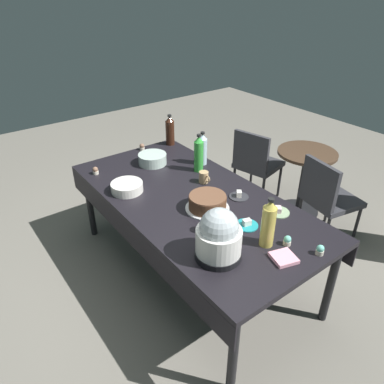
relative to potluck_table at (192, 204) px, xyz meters
name	(u,v)px	position (x,y,z in m)	size (l,w,h in m)	color
ground	(192,270)	(0.00, 0.00, -0.69)	(9.00, 9.00, 0.00)	slate
potluck_table	(192,204)	(0.00, 0.00, 0.00)	(2.20, 1.10, 0.75)	black
frosted_layer_cake	(207,203)	(0.20, -0.01, 0.12)	(0.33, 0.33, 0.12)	silver
slow_cooker	(219,236)	(0.66, -0.29, 0.22)	(0.29, 0.29, 0.34)	black
glass_salad_bowl	(152,159)	(-0.70, 0.07, 0.11)	(0.26, 0.26, 0.10)	#B2C6BC
ceramic_snack_bowl	(127,187)	(-0.39, -0.36, 0.10)	(0.26, 0.26, 0.08)	silver
dessert_plate_sage	(278,211)	(0.55, 0.38, 0.07)	(0.17, 0.17, 0.05)	#8CA87F
dessert_plate_charcoal	(239,196)	(0.22, 0.30, 0.07)	(0.15, 0.15, 0.05)	#2D2D33
dessert_plate_teal	(247,224)	(0.53, 0.08, 0.07)	(0.16, 0.16, 0.05)	teal
cupcake_mint	(142,147)	(-1.03, 0.15, 0.09)	(0.05, 0.05, 0.07)	beige
cupcake_cocoa	(95,171)	(-0.83, -0.44, 0.09)	(0.05, 0.05, 0.07)	beige
cupcake_berry	(287,241)	(0.83, 0.14, 0.09)	(0.05, 0.05, 0.07)	beige
cupcake_rose	(320,250)	(1.02, 0.23, 0.09)	(0.05, 0.05, 0.07)	beige
soda_bottle_ginger_ale	(268,224)	(0.75, 0.03, 0.22)	(0.09, 0.09, 0.35)	gold
soda_bottle_cola	(170,131)	(-0.99, 0.46, 0.21)	(0.09, 0.09, 0.31)	#33190F
soda_bottle_water	(202,149)	(-0.43, 0.44, 0.21)	(0.09, 0.09, 0.31)	silver
soda_bottle_lime_soda	(199,154)	(-0.34, 0.33, 0.22)	(0.08, 0.08, 0.34)	green
coffee_mug_navy	(205,227)	(0.41, -0.20, 0.10)	(0.11, 0.07, 0.08)	navy
coffee_mug_tan	(204,177)	(-0.14, 0.23, 0.11)	(0.12, 0.08, 0.10)	tan
paper_napkin_stack	(284,258)	(0.92, 0.01, 0.07)	(0.14, 0.14, 0.02)	pink
maroon_chair_left	(256,161)	(-0.53, 1.28, -0.20)	(0.53, 0.53, 0.85)	#333338
maroon_chair_right	(327,195)	(0.38, 1.28, -0.20)	(0.52, 0.52, 0.85)	#333338
round_cafe_table	(304,171)	(-0.05, 1.50, -0.19)	(0.60, 0.60, 0.72)	#473323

